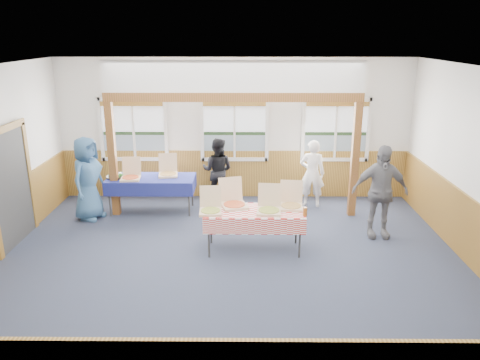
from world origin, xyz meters
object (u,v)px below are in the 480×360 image
Objects in this scene: woman_black at (218,170)px; person_grey at (380,192)px; table_right at (254,214)px; woman_white at (312,174)px; man_blue at (88,178)px; table_left at (151,180)px.

woman_black is 0.83× the size of person_grey.
person_grey reaches higher than table_right.
woman_white is 4.75m from man_blue.
man_blue is at bearing 165.30° from table_right.
table_left is 1.16× the size of man_blue.
man_blue is (-4.68, -0.77, 0.11)m from woman_white.
person_grey reaches higher than woman_white.
woman_black reaches higher than table_left.
man_blue reaches higher than woman_white.
table_left and table_right have the same top height.
person_grey reaches higher than man_blue.
woman_black is at bearing -49.15° from man_blue.
man_blue is 5.77m from person_grey.
table_left is at bearing 147.59° from table_right.
woman_black is at bearing 46.01° from table_left.
table_left is 1.10× the size of table_right.
woman_white reaches higher than woman_black.
woman_white is 1.92m from person_grey.
table_right is 3.68m from man_blue.
woman_white is at bearing -173.36° from woman_black.
table_left is at bearing 37.70° from woman_black.
woman_white is 0.85× the size of person_grey.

